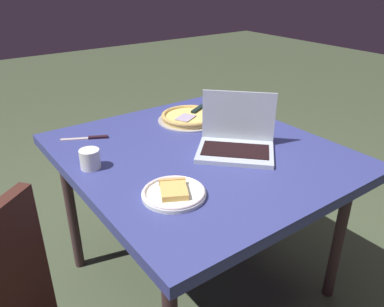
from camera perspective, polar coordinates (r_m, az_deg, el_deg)
name	(u,v)px	position (r m, az deg, el deg)	size (l,w,h in m)	color
ground_plane	(198,278)	(2.02, 0.91, -18.07)	(12.00, 12.00, 0.00)	#414C34
dining_table	(199,162)	(1.64, 1.07, -1.30)	(1.15, 1.05, 0.72)	navy
laptop	(236,140)	(1.59, 6.63, 2.05)	(0.38, 0.38, 0.23)	#ADB7C4
pizza_plate	(174,193)	(1.28, -2.72, -5.84)	(0.22, 0.22, 0.04)	white
pizza_tray	(190,117)	(1.91, -0.35, 5.47)	(0.32, 0.32, 0.04)	#9B989C
table_knife	(89,138)	(1.77, -15.06, 2.26)	(0.11, 0.19, 0.01)	beige
drink_cup	(90,159)	(1.50, -14.98, -0.77)	(0.08, 0.08, 0.08)	white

